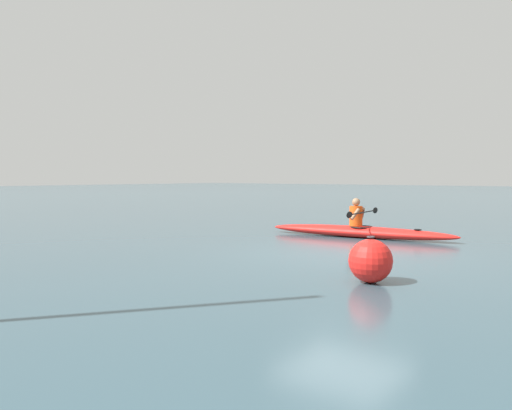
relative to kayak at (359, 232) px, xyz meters
The scene contains 4 objects.
ground_plane 3.22m from the kayak, 112.12° to the left, with size 160.00×160.00×0.00m, color #334C56.
kayak is the anchor object (origin of this frame).
kayaker 0.47m from the kayak, ahead, with size 0.54×2.36×0.75m.
mooring_buoy_red_near 5.90m from the kayak, 119.31° to the left, with size 0.68×0.68×0.72m.
Camera 1 is at (-5.20, 9.31, 1.64)m, focal length 35.85 mm.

